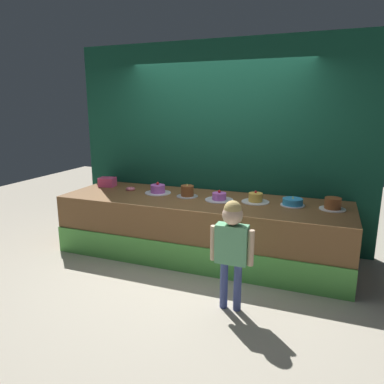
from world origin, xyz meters
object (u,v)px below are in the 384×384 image
(cake_center_right, at_px, (255,198))
(cake_right, at_px, (293,202))
(child_figure, at_px, (232,241))
(cake_center_left, at_px, (219,197))
(pink_box, at_px, (107,182))
(cake_far_right, at_px, (333,204))
(cake_far_left, at_px, (158,190))
(cake_left, at_px, (187,192))
(donut, at_px, (130,189))

(cake_center_right, bearing_deg, cake_right, 0.64)
(child_figure, bearing_deg, cake_center_left, 112.19)
(pink_box, distance_m, cake_far_right, 3.12)
(cake_right, relative_size, cake_far_right, 0.97)
(cake_far_left, xyz_separation_m, cake_right, (1.78, 0.01, -0.01))
(cake_left, height_order, cake_far_right, cake_left)
(cake_center_left, bearing_deg, child_figure, -67.81)
(cake_center_left, bearing_deg, cake_right, 4.90)
(child_figure, height_order, cake_left, child_figure)
(pink_box, xyz_separation_m, cake_center_right, (2.22, -0.12, -0.02))
(pink_box, distance_m, cake_far_left, 0.90)
(donut, xyz_separation_m, cake_far_right, (2.67, -0.03, 0.04))
(cake_far_left, bearing_deg, cake_left, -4.40)
(cake_far_left, relative_size, cake_center_left, 1.00)
(cake_left, bearing_deg, pink_box, 173.21)
(cake_far_left, height_order, cake_left, cake_left)
(cake_center_right, relative_size, cake_far_right, 1.16)
(pink_box, relative_size, cake_far_left, 0.64)
(donut, height_order, cake_far_left, cake_far_left)
(cake_far_left, bearing_deg, cake_center_left, -4.20)
(pink_box, height_order, cake_far_left, cake_far_left)
(cake_far_left, height_order, cake_center_left, cake_far_left)
(donut, bearing_deg, cake_right, -0.45)
(pink_box, xyz_separation_m, cake_right, (2.67, -0.11, -0.02))
(cake_far_left, distance_m, cake_center_left, 0.89)
(cake_left, relative_size, cake_center_right, 0.82)
(cake_left, distance_m, cake_right, 1.34)
(cake_left, xyz_separation_m, cake_center_left, (0.44, -0.03, -0.03))
(donut, bearing_deg, cake_left, -4.03)
(cake_left, height_order, cake_right, cake_left)
(cake_center_right, xyz_separation_m, cake_right, (0.44, 0.00, -0.01))
(cake_far_left, bearing_deg, cake_right, 0.35)
(child_figure, xyz_separation_m, cake_center_left, (-0.47, 1.15, 0.10))
(child_figure, relative_size, cake_left, 3.87)
(cake_left, bearing_deg, cake_far_right, 1.11)
(cake_left, relative_size, cake_far_right, 0.95)
(cake_left, bearing_deg, cake_far_left, 175.60)
(cake_far_right, bearing_deg, cake_right, 178.65)
(cake_center_right, xyz_separation_m, cake_far_right, (0.89, -0.01, 0.01))
(cake_center_left, height_order, cake_right, cake_center_left)
(cake_center_right, distance_m, cake_right, 0.44)
(cake_center_right, bearing_deg, pink_box, 176.95)
(pink_box, height_order, cake_right, pink_box)
(pink_box, height_order, cake_center_left, cake_center_left)
(cake_left, bearing_deg, cake_center_right, 2.59)
(cake_far_left, distance_m, cake_center_right, 1.33)
(pink_box, distance_m, cake_center_right, 2.23)
(cake_far_right, bearing_deg, child_figure, -125.34)
(pink_box, distance_m, donut, 0.46)
(pink_box, bearing_deg, donut, -12.19)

